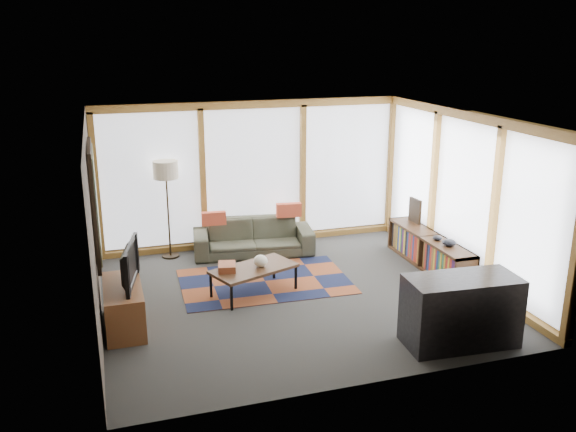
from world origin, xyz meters
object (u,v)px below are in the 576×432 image
object	(u,v)px
coffee_table	(254,280)
tv_console	(124,307)
sofa	(253,237)
floor_lamp	(168,210)
bar_counter	(461,311)
television	(124,264)
bookshelf	(429,251)

from	to	relation	value
coffee_table	tv_console	world-z (taller)	tv_console
sofa	tv_console	xyz separation A→B (m)	(-2.30, -2.22, -0.01)
floor_lamp	bar_counter	size ratio (longest dim) A/B	1.23
bar_counter	television	bearing A→B (deg)	159.80
bookshelf	television	xyz separation A→B (m)	(-4.84, -0.67, 0.58)
sofa	bookshelf	world-z (taller)	sofa
coffee_table	bar_counter	distance (m)	3.03
floor_lamp	television	xyz separation A→B (m)	(-0.84, -2.44, 0.01)
sofa	bar_counter	xyz separation A→B (m)	(1.64, -3.90, 0.13)
sofa	bookshelf	bearing A→B (deg)	-22.30
bookshelf	tv_console	size ratio (longest dim) A/B	1.90
sofa	bar_counter	world-z (taller)	bar_counter
coffee_table	television	bearing A→B (deg)	-164.84
television	tv_console	bearing A→B (deg)	143.46
sofa	coffee_table	world-z (taller)	sofa
bar_counter	tv_console	bearing A→B (deg)	160.56
coffee_table	television	xyz separation A→B (m)	(-1.84, -0.50, 0.65)
floor_lamp	bar_counter	distance (m)	5.18
sofa	tv_console	bearing A→B (deg)	-128.29
coffee_table	bar_counter	world-z (taller)	bar_counter
sofa	television	xyz separation A→B (m)	(-2.25, -2.17, 0.55)
tv_console	bar_counter	distance (m)	4.28
bar_counter	bookshelf	bearing A→B (deg)	72.01
floor_lamp	coffee_table	bearing A→B (deg)	-62.97
television	bar_counter	world-z (taller)	television
coffee_table	bookshelf	xyz separation A→B (m)	(3.01, 0.18, 0.07)
tv_console	bar_counter	bearing A→B (deg)	-23.16
bookshelf	coffee_table	bearing A→B (deg)	-176.64
coffee_table	sofa	bearing A→B (deg)	76.05
floor_lamp	coffee_table	distance (m)	2.27
bookshelf	television	distance (m)	4.92
tv_console	bar_counter	xyz separation A→B (m)	(3.93, -1.68, 0.15)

